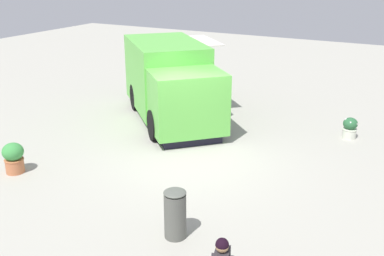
% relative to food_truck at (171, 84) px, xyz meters
% --- Properties ---
extents(ground_plane, '(40.00, 40.00, 0.00)m').
position_rel_food_truck_xyz_m(ground_plane, '(-2.36, -1.90, -1.14)').
color(ground_plane, '#A7A598').
extents(food_truck, '(5.00, 5.01, 2.37)m').
position_rel_food_truck_xyz_m(food_truck, '(0.00, 0.00, 0.00)').
color(food_truck, '#60C149').
rests_on(food_truck, ground_plane).
extents(planter_flowering_near, '(0.41, 0.41, 0.60)m').
position_rel_food_truck_xyz_m(planter_flowering_near, '(0.91, -5.36, -0.83)').
color(planter_flowering_near, silver).
rests_on(planter_flowering_near, ground_plane).
extents(planter_flowering_far, '(0.50, 0.50, 0.74)m').
position_rel_food_truck_xyz_m(planter_flowering_far, '(-5.21, 1.23, -0.74)').
color(planter_flowering_far, '#B86943').
rests_on(planter_flowering_far, ground_plane).
extents(trash_bin, '(0.41, 0.41, 0.94)m').
position_rel_food_truck_xyz_m(trash_bin, '(-5.73, -3.51, -0.66)').
color(trash_bin, '#53544E').
rests_on(trash_bin, ground_plane).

